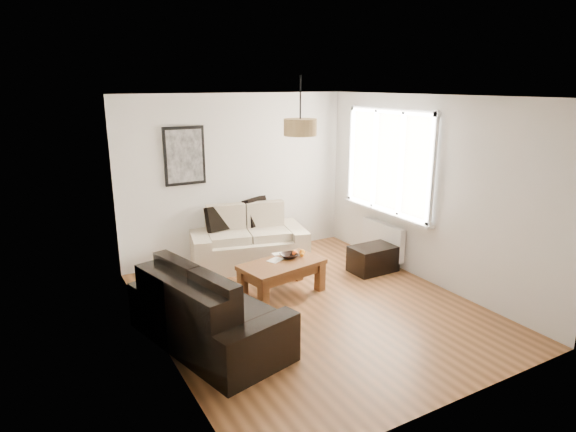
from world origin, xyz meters
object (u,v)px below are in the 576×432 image
ottoman (373,259)px  loveseat_cream (248,237)px  coffee_table (282,278)px  sofa_leather (209,308)px

ottoman → loveseat_cream: bearing=141.1°
loveseat_cream → coffee_table: 1.28m
sofa_leather → coffee_table: size_ratio=1.72×
loveseat_cream → sofa_leather: 2.41m
loveseat_cream → ottoman: bearing=-26.0°
sofa_leather → coffee_table: 1.49m
coffee_table → sofa_leather: bearing=-151.1°
coffee_table → ottoman: (1.59, 0.05, -0.03)m
loveseat_cream → sofa_leather: size_ratio=0.92×
loveseat_cream → ottoman: (1.50, -1.21, -0.24)m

